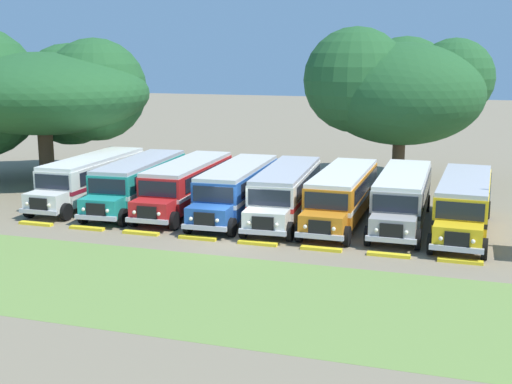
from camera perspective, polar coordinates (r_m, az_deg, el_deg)
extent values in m
plane|color=#84755B|center=(34.05, -2.15, -4.04)|extent=(220.00, 220.00, 0.00)
cube|color=olive|center=(27.53, -7.39, -8.04)|extent=(80.00, 9.17, 0.01)
cube|color=silver|center=(43.81, -13.64, 1.31)|extent=(2.59, 9.22, 2.10)
cube|color=maroon|center=(43.84, -13.63, 1.09)|extent=(2.62, 9.24, 0.24)
cube|color=black|center=(43.35, -12.02, 1.94)|extent=(0.12, 8.00, 0.80)
cube|color=black|center=(44.63, -14.88, 2.08)|extent=(0.12, 8.00, 0.80)
cube|color=silver|center=(43.62, -13.71, 2.80)|extent=(2.51, 9.12, 0.22)
cube|color=silver|center=(39.54, -17.48, -0.81)|extent=(2.21, 1.42, 1.05)
cube|color=black|center=(38.94, -18.09, -1.00)|extent=(1.10, 0.11, 0.70)
cube|color=#B7B7BC|center=(39.00, -18.08, -1.63)|extent=(2.40, 0.22, 0.24)
cube|color=black|center=(39.88, -17.03, 0.83)|extent=(2.20, 0.08, 0.84)
cube|color=maroon|center=(47.79, -10.84, 2.16)|extent=(0.90, 0.07, 1.30)
sphere|color=#EAE5C6|center=(38.51, -17.28, -1.09)|extent=(0.20, 0.20, 0.20)
sphere|color=#EAE5C6|center=(39.30, -18.97, -0.94)|extent=(0.20, 0.20, 0.20)
cylinder|color=black|center=(39.08, -15.89, -1.65)|extent=(0.29, 1.00, 1.00)
cylinder|color=black|center=(40.41, -18.76, -1.39)|extent=(0.29, 1.00, 1.00)
cylinder|color=black|center=(46.00, -10.40, 0.61)|extent=(0.29, 1.00, 1.00)
cylinder|color=black|center=(47.14, -13.00, 0.77)|extent=(0.29, 1.00, 1.00)
cube|color=teal|center=(41.95, -9.80, 1.01)|extent=(3.07, 9.34, 2.10)
cube|color=white|center=(41.98, -9.79, 0.79)|extent=(3.10, 9.36, 0.24)
cube|color=black|center=(41.64, -8.05, 1.69)|extent=(0.54, 7.99, 0.80)
cube|color=black|center=(42.65, -11.22, 1.82)|extent=(0.54, 7.99, 0.80)
cube|color=#B2B2B7|center=(41.75, -9.85, 2.57)|extent=(2.99, 9.23, 0.22)
cube|color=teal|center=(37.37, -13.01, -1.28)|extent=(2.28, 1.54, 1.05)
cube|color=black|center=(36.73, -13.53, -1.49)|extent=(1.10, 0.17, 0.70)
cube|color=#B7B7BC|center=(36.79, -13.53, -2.16)|extent=(2.41, 0.35, 0.24)
cube|color=black|center=(37.75, -12.63, 0.46)|extent=(2.20, 0.20, 0.84)
cube|color=white|center=(46.16, -7.50, 1.94)|extent=(0.90, 0.12, 1.30)
sphere|color=#EAE5C6|center=(36.37, -12.58, -1.58)|extent=(0.20, 0.20, 0.20)
sphere|color=#EAE5C6|center=(37.01, -14.53, -1.44)|extent=(0.20, 0.20, 0.20)
cylinder|color=black|center=(37.06, -11.25, -2.14)|extent=(0.34, 1.02, 1.00)
cylinder|color=black|center=(38.13, -14.52, -1.90)|extent=(0.34, 1.02, 1.00)
cylinder|color=black|center=(44.43, -6.79, 0.33)|extent=(0.34, 1.02, 1.00)
cylinder|color=black|center=(45.32, -9.63, 0.47)|extent=(0.34, 1.02, 1.00)
cube|color=red|center=(40.82, -5.74, 0.82)|extent=(2.76, 9.27, 2.10)
cube|color=white|center=(40.85, -5.74, 0.59)|extent=(2.79, 9.29, 0.24)
cube|color=black|center=(40.56, -3.93, 1.50)|extent=(0.26, 8.00, 0.80)
cube|color=black|center=(41.48, -7.24, 1.67)|extent=(0.26, 8.00, 0.80)
cube|color=beige|center=(40.61, -5.78, 2.43)|extent=(2.67, 9.16, 0.22)
cube|color=red|center=(36.17, -8.81, -1.54)|extent=(2.24, 1.46, 1.05)
cube|color=black|center=(35.51, -9.31, -1.77)|extent=(1.10, 0.13, 0.70)
cube|color=#B7B7BC|center=(35.58, -9.31, -2.46)|extent=(2.40, 0.27, 0.24)
cube|color=black|center=(36.54, -8.42, 0.25)|extent=(2.20, 0.12, 0.84)
cube|color=white|center=(45.09, -3.58, 1.78)|extent=(0.90, 0.09, 1.30)
sphere|color=#EAE5C6|center=(35.18, -8.31, -1.87)|extent=(0.20, 0.20, 0.20)
sphere|color=#EAE5C6|center=(35.77, -10.36, -1.71)|extent=(0.20, 0.20, 0.20)
cylinder|color=black|center=(35.91, -6.97, -2.45)|extent=(0.31, 1.01, 1.00)
cylinder|color=black|center=(36.89, -10.42, -2.18)|extent=(0.31, 1.01, 1.00)
cylinder|color=black|center=(43.38, -2.78, 0.11)|extent=(0.31, 1.01, 1.00)
cylinder|color=black|center=(44.19, -5.73, 0.29)|extent=(0.31, 1.01, 1.00)
cube|color=#23519E|center=(39.28, -1.50, 0.44)|extent=(2.86, 9.29, 2.10)
cube|color=silver|center=(39.31, -1.49, 0.20)|extent=(2.89, 9.31, 0.24)
cube|color=black|center=(39.12, 0.41, 1.15)|extent=(0.35, 8.00, 0.80)
cube|color=black|center=(39.84, -3.13, 1.33)|extent=(0.35, 8.00, 0.80)
cube|color=beige|center=(39.06, -1.51, 2.11)|extent=(2.77, 9.19, 0.22)
cube|color=#23519E|center=(34.48, -4.03, -2.10)|extent=(2.25, 1.49, 1.05)
cube|color=black|center=(33.79, -4.44, -2.35)|extent=(1.10, 0.14, 0.70)
cube|color=#B7B7BC|center=(33.87, -4.46, -3.07)|extent=(2.41, 0.29, 0.24)
cube|color=black|center=(34.86, -3.69, -0.21)|extent=(2.20, 0.15, 0.84)
cube|color=silver|center=(43.66, 0.25, 1.47)|extent=(0.90, 0.10, 1.30)
sphere|color=#EAE5C6|center=(33.52, -3.35, -2.45)|extent=(0.20, 0.20, 0.20)
sphere|color=#EAE5C6|center=(33.99, -5.58, -2.29)|extent=(0.20, 0.20, 0.20)
cylinder|color=black|center=(34.33, -2.07, -3.04)|extent=(0.32, 1.01, 1.00)
cylinder|color=black|center=(35.10, -5.82, -2.76)|extent=(0.32, 1.01, 1.00)
cylinder|color=black|center=(42.01, 1.26, -0.26)|extent=(0.32, 1.01, 1.00)
cylinder|color=black|center=(42.64, -1.87, -0.08)|extent=(0.32, 1.01, 1.00)
cube|color=silver|center=(38.50, 2.65, 0.20)|extent=(3.07, 9.34, 2.10)
cube|color=red|center=(38.53, 2.65, -0.04)|extent=(3.10, 9.36, 0.24)
cube|color=black|center=(38.47, 4.60, 0.93)|extent=(0.54, 7.99, 0.80)
cube|color=black|center=(38.95, 0.92, 1.10)|extent=(0.54, 7.99, 0.80)
cube|color=#B2B2B7|center=(38.28, 2.67, 1.90)|extent=(2.99, 9.23, 0.22)
cube|color=silver|center=(33.57, 0.87, -2.45)|extent=(2.28, 1.54, 1.05)
cube|color=black|center=(32.86, 0.57, -2.72)|extent=(1.10, 0.17, 0.70)
cube|color=#B7B7BC|center=(32.94, 0.56, -3.46)|extent=(2.41, 0.35, 0.24)
cube|color=black|center=(33.97, 1.13, -0.51)|extent=(2.20, 0.20, 0.84)
cube|color=red|center=(42.98, 3.86, 1.27)|extent=(0.90, 0.12, 1.30)
sphere|color=#EAE5C6|center=(32.67, 1.75, -2.82)|extent=(0.20, 0.20, 0.20)
sphere|color=#EAE5C6|center=(32.98, -0.63, -2.67)|extent=(0.20, 0.20, 0.20)
cylinder|color=black|center=(33.55, 2.90, -3.40)|extent=(0.34, 1.02, 1.00)
cylinder|color=black|center=(34.07, -1.07, -3.15)|extent=(0.34, 1.02, 1.00)
cylinder|color=black|center=(41.41, 5.08, -0.49)|extent=(0.34, 1.02, 1.00)
cylinder|color=black|center=(41.83, 1.84, -0.32)|extent=(0.34, 1.02, 1.00)
cube|color=orange|center=(37.94, 7.44, -0.06)|extent=(2.56, 9.22, 2.10)
cube|color=white|center=(37.98, 7.44, -0.31)|extent=(2.59, 9.24, 0.24)
cube|color=black|center=(37.93, 9.43, 0.65)|extent=(0.09, 8.00, 0.80)
cube|color=black|center=(38.38, 5.68, 0.88)|extent=(0.09, 8.00, 0.80)
cube|color=silver|center=(37.72, 7.49, 1.66)|extent=(2.48, 9.12, 0.22)
cube|color=orange|center=(33.00, 5.72, -2.76)|extent=(2.21, 1.41, 1.05)
cube|color=black|center=(32.29, 5.44, -3.04)|extent=(1.10, 0.11, 0.70)
cube|color=#B7B7BC|center=(32.37, 5.41, -3.79)|extent=(2.40, 0.22, 0.24)
cube|color=black|center=(33.40, 6.00, -0.79)|extent=(2.20, 0.07, 0.84)
cube|color=white|center=(42.43, 8.59, 1.03)|extent=(0.90, 0.07, 1.30)
sphere|color=#EAE5C6|center=(32.11, 6.64, -3.15)|extent=(0.20, 0.20, 0.20)
sphere|color=#EAE5C6|center=(32.40, 4.21, -2.97)|extent=(0.20, 0.20, 0.20)
cylinder|color=black|center=(33.01, 7.78, -3.76)|extent=(0.29, 1.00, 1.00)
cylinder|color=black|center=(33.49, 3.73, -3.44)|extent=(0.29, 1.00, 1.00)
cylinder|color=black|center=(40.88, 9.83, -0.78)|extent=(0.29, 1.00, 1.00)
cylinder|color=black|center=(41.26, 6.53, -0.56)|extent=(0.29, 1.00, 1.00)
cube|color=#9E9993|center=(37.92, 12.44, -0.25)|extent=(2.56, 9.22, 2.10)
cube|color=#282828|center=(37.96, 12.43, -0.50)|extent=(2.59, 9.24, 0.24)
cube|color=black|center=(38.04, 14.41, 0.46)|extent=(0.09, 8.00, 0.80)
cube|color=black|center=(38.23, 10.61, 0.69)|extent=(0.09, 8.00, 0.80)
cube|color=silver|center=(37.70, 12.52, 1.48)|extent=(2.48, 9.12, 0.22)
cube|color=#9E9993|center=(32.90, 11.60, -3.00)|extent=(2.21, 1.41, 1.05)
cube|color=black|center=(32.18, 11.46, -3.28)|extent=(1.10, 0.11, 0.70)
cube|color=#B7B7BC|center=(32.26, 11.43, -4.04)|extent=(2.40, 0.22, 0.24)
cube|color=black|center=(33.31, 11.79, -1.01)|extent=(2.20, 0.07, 0.84)
cube|color=#282828|center=(42.46, 12.97, 0.87)|extent=(0.90, 0.07, 1.30)
sphere|color=#EAE5C6|center=(32.08, 12.70, -3.38)|extent=(0.20, 0.20, 0.20)
sphere|color=#EAE5C6|center=(32.20, 10.22, -3.22)|extent=(0.20, 0.20, 0.20)
cylinder|color=black|center=(33.05, 13.65, -3.97)|extent=(0.29, 1.00, 1.00)
cylinder|color=black|center=(33.26, 9.52, -3.69)|extent=(0.29, 1.00, 1.00)
cylinder|color=black|center=(41.00, 14.40, -0.94)|extent=(0.29, 1.00, 1.00)
cylinder|color=black|center=(41.17, 11.07, -0.74)|extent=(0.29, 1.00, 1.00)
cube|color=yellow|center=(37.19, 17.34, -0.75)|extent=(2.85, 9.29, 2.10)
cube|color=black|center=(37.22, 17.33, -1.00)|extent=(2.88, 9.31, 0.24)
cube|color=black|center=(37.36, 19.35, -0.04)|extent=(0.34, 8.00, 0.80)
cube|color=black|center=(37.44, 15.47, 0.23)|extent=(0.34, 8.00, 0.80)
cube|color=#B2B2B7|center=(36.96, 17.45, 1.00)|extent=(2.76, 9.19, 0.22)
cube|color=yellow|center=(32.16, 16.84, -3.62)|extent=(2.25, 1.48, 1.05)
cube|color=black|center=(31.44, 16.77, -3.92)|extent=(1.10, 0.14, 0.70)
cube|color=#B7B7BC|center=(31.51, 16.72, -4.69)|extent=(2.41, 0.29, 0.24)
cube|color=black|center=(32.56, 17.01, -1.58)|extent=(2.20, 0.14, 0.84)
cube|color=black|center=(41.73, 17.63, 0.42)|extent=(0.90, 0.09, 1.30)
sphere|color=#EAE5C6|center=(31.37, 18.04, -4.03)|extent=(0.20, 0.20, 0.20)
sphere|color=#EAE5C6|center=(31.42, 15.49, -3.85)|extent=(0.20, 0.20, 0.20)
cylinder|color=black|center=(32.37, 18.92, -4.62)|extent=(0.32, 1.01, 1.00)
cylinder|color=black|center=(32.46, 14.68, -4.31)|extent=(0.32, 1.01, 1.00)
cylinder|color=black|center=(40.32, 19.15, -1.45)|extent=(0.32, 1.01, 1.00)
cylinder|color=black|center=(40.39, 15.75, -1.21)|extent=(0.32, 1.01, 1.00)
cube|color=yellow|center=(38.69, -18.27, -2.58)|extent=(2.00, 0.36, 0.15)
cube|color=yellow|center=(36.94, -14.23, -3.01)|extent=(2.00, 0.36, 0.15)
cube|color=yellow|center=(35.40, -9.81, -3.46)|extent=(2.00, 0.36, 0.15)
cube|color=yellow|center=(34.09, -5.01, -3.93)|extent=(2.00, 0.36, 0.15)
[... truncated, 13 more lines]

